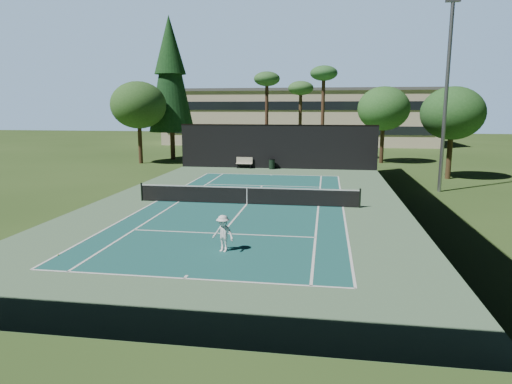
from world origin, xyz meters
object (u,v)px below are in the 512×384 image
tennis_net (247,195)px  tennis_ball_d (211,194)px  player (223,233)px  tennis_ball_a (58,255)px  park_bench (244,162)px  tennis_ball_c (287,193)px  trash_bin (272,164)px  tennis_ball_b (204,189)px

tennis_net → tennis_ball_d: (-2.80, 2.52, -0.52)m
player → tennis_ball_d: size_ratio=18.72×
tennis_ball_a → park_bench: park_bench is taller
tennis_ball_a → tennis_ball_d: 13.11m
player → tennis_ball_c: size_ratio=20.28×
tennis_net → park_bench: (-2.99, 15.75, -0.01)m
tennis_ball_d → park_bench: size_ratio=0.05×
park_bench → trash_bin: (2.59, -0.22, -0.07)m
player → tennis_ball_a: 6.28m
player → tennis_ball_c: bearing=103.8°
tennis_ball_c → tennis_ball_b: bearing=175.6°
tennis_net → tennis_ball_a: size_ratio=211.29×
park_bench → trash_bin: size_ratio=1.59×
player → tennis_ball_b: player is taller
tennis_net → tennis_ball_a: tennis_net is taller
tennis_ball_d → park_bench: 13.24m
player → tennis_ball_b: size_ratio=20.15×
player → park_bench: (-3.61, 24.60, -0.18)m
park_bench → tennis_ball_a: bearing=-95.4°
tennis_ball_d → tennis_ball_a: bearing=-101.7°
tennis_ball_a → tennis_ball_b: (1.72, 14.61, 0.01)m
player → tennis_ball_b: bearing=128.2°
player → tennis_ball_d: bearing=126.6°
tennis_ball_a → tennis_ball_b: bearing=83.3°
park_bench → tennis_net: bearing=-79.2°
tennis_ball_a → tennis_ball_d: bearing=78.3°
tennis_ball_d → tennis_net: bearing=-42.0°
trash_bin → tennis_ball_d: bearing=-100.4°
tennis_ball_c → park_bench: (-4.96, 11.90, 0.51)m
tennis_ball_a → tennis_ball_d: (2.65, 12.83, 0.01)m
tennis_ball_a → tennis_ball_d: tennis_ball_d is taller
tennis_ball_c → park_bench: size_ratio=0.05×
tennis_ball_a → trash_bin: bearing=79.0°
park_bench → trash_bin: bearing=-4.9°
tennis_ball_b → tennis_ball_c: (5.70, -0.44, -0.00)m
tennis_net → tennis_ball_b: tennis_net is taller
trash_bin → tennis_ball_b: bearing=-106.5°
tennis_ball_c → trash_bin: bearing=101.5°
tennis_ball_a → tennis_ball_c: tennis_ball_c is taller
player → tennis_ball_c: player is taller
tennis_ball_d → trash_bin: (2.39, 13.01, 0.44)m
tennis_ball_c → tennis_ball_d: bearing=-164.4°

